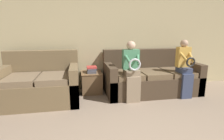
{
  "coord_description": "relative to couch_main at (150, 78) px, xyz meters",
  "views": [
    {
      "loc": [
        -0.74,
        -1.13,
        1.37
      ],
      "look_at": [
        -0.18,
        1.82,
        0.71
      ],
      "focal_mm": 28.0,
      "sensor_mm": 36.0,
      "label": 1
    }
  ],
  "objects": [
    {
      "name": "side_shelf",
      "position": [
        -1.34,
        0.2,
        -0.08
      ],
      "size": [
        0.47,
        0.52,
        0.47
      ],
      "color": "brown",
      "rests_on": "ground_plane"
    },
    {
      "name": "child_left_seated",
      "position": [
        -0.58,
        -0.43,
        0.32
      ],
      "size": [
        0.34,
        0.38,
        1.2
      ],
      "color": "gray",
      "rests_on": "ground_plane"
    },
    {
      "name": "couch_main",
      "position": [
        0.0,
        0.0,
        0.0
      ],
      "size": [
        2.08,
        0.99,
        0.96
      ],
      "color": "#473828",
      "rests_on": "ground_plane"
    },
    {
      "name": "couch_side",
      "position": [
        -2.37,
        -0.15,
        0.01
      ],
      "size": [
        1.49,
        1.0,
        0.99
      ],
      "color": "brown",
      "rests_on": "ground_plane"
    },
    {
      "name": "wall_back",
      "position": [
        -0.85,
        0.51,
        0.95
      ],
      "size": [
        7.99,
        0.06,
        2.55
      ],
      "color": "#C6B789",
      "rests_on": "ground_plane"
    },
    {
      "name": "child_right_seated",
      "position": [
        0.58,
        -0.43,
        0.33
      ],
      "size": [
        0.28,
        0.37,
        1.21
      ],
      "color": "#384260",
      "rests_on": "ground_plane"
    },
    {
      "name": "book_stack",
      "position": [
        -1.33,
        0.2,
        0.21
      ],
      "size": [
        0.22,
        0.31,
        0.13
      ],
      "color": "#4C4C56",
      "rests_on": "side_shelf"
    }
  ]
}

